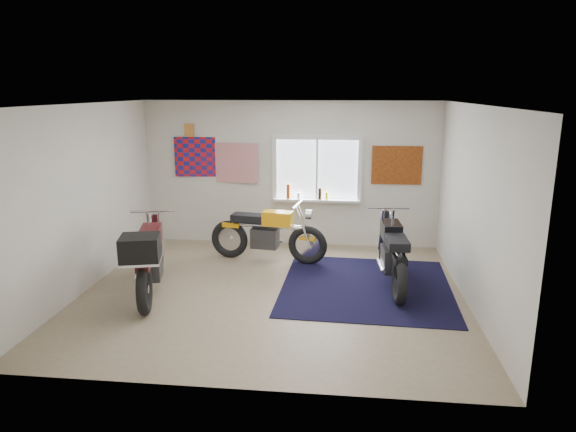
# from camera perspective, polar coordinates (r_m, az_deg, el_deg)

# --- Properties ---
(ground) EXTENTS (5.50, 5.50, 0.00)m
(ground) POSITION_cam_1_polar(r_m,az_deg,el_deg) (7.59, -1.75, -8.51)
(ground) COLOR #9E896B
(ground) RESTS_ON ground
(room_shell) EXTENTS (5.50, 5.50, 5.50)m
(room_shell) POSITION_cam_1_polar(r_m,az_deg,el_deg) (7.13, -1.85, 3.77)
(room_shell) COLOR white
(room_shell) RESTS_ON ground
(navy_rug) EXTENTS (2.59, 2.69, 0.01)m
(navy_rug) POSITION_cam_1_polar(r_m,az_deg,el_deg) (7.89, 8.66, -7.73)
(navy_rug) COLOR black
(navy_rug) RESTS_ON ground
(window_assembly) EXTENTS (1.66, 0.17, 1.26)m
(window_assembly) POSITION_cam_1_polar(r_m,az_deg,el_deg) (9.55, 3.23, 4.70)
(window_assembly) COLOR white
(window_assembly) RESTS_ON room_shell
(oil_bottles) EXTENTS (0.78, 0.07, 0.28)m
(oil_bottles) POSITION_cam_1_polar(r_m,az_deg,el_deg) (9.56, 1.71, 2.55)
(oil_bottles) COLOR #903C14
(oil_bottles) RESTS_ON window_assembly
(flag_display) EXTENTS (1.60, 0.10, 1.17)m
(flag_display) POSITION_cam_1_polar(r_m,az_deg,el_deg) (9.89, -10.92, 9.35)
(flag_display) COLOR red
(flag_display) RESTS_ON room_shell
(triumph_poster) EXTENTS (0.90, 0.03, 0.70)m
(triumph_poster) POSITION_cam_1_polar(r_m,az_deg,el_deg) (9.57, 11.98, 5.53)
(triumph_poster) COLOR #A54C14
(triumph_poster) RESTS_ON room_shell
(yellow_triumph) EXTENTS (2.08, 0.63, 1.05)m
(yellow_triumph) POSITION_cam_1_polar(r_m,az_deg,el_deg) (8.83, -2.32, -2.10)
(yellow_triumph) COLOR black
(yellow_triumph) RESTS_ON ground
(black_chrome_bike) EXTENTS (0.65, 2.13, 1.09)m
(black_chrome_bike) POSITION_cam_1_polar(r_m,az_deg,el_deg) (7.89, 11.47, -4.21)
(black_chrome_bike) COLOR black
(black_chrome_bike) RESTS_ON navy_rug
(maroon_tourer) EXTENTS (0.95, 2.19, 1.11)m
(maroon_tourer) POSITION_cam_1_polar(r_m,az_deg,el_deg) (7.51, -15.23, -4.57)
(maroon_tourer) COLOR black
(maroon_tourer) RESTS_ON ground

